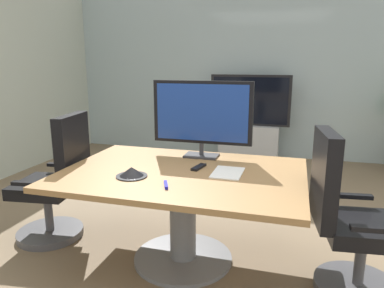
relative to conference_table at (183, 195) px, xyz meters
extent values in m
plane|color=#7A664C|center=(0.10, 0.06, -0.54)|extent=(7.69, 7.69, 0.00)
cube|color=#9EB2B7|center=(0.10, 3.40, 0.82)|extent=(6.04, 0.10, 2.72)
cube|color=olive|center=(0.00, 0.00, 0.17)|extent=(1.76, 1.23, 0.04)
cylinder|color=slate|center=(0.00, 0.00, -0.20)|extent=(0.20, 0.20, 0.68)
cylinder|color=slate|center=(0.00, 0.00, -0.52)|extent=(0.76, 0.76, 0.03)
cylinder|color=#4C4C51|center=(-1.24, 0.04, -0.51)|extent=(0.56, 0.56, 0.06)
cylinder|color=#4C4C51|center=(-1.24, 0.04, -0.30)|extent=(0.07, 0.07, 0.36)
cube|color=black|center=(-1.24, 0.04, -0.08)|extent=(0.54, 0.54, 0.10)
cube|color=black|center=(-0.98, 0.08, 0.25)|extent=(0.15, 0.46, 0.60)
cube|color=black|center=(-1.26, 0.30, 0.04)|extent=(0.28, 0.09, 0.03)
cube|color=black|center=(-1.19, -0.21, 0.04)|extent=(0.28, 0.09, 0.03)
cylinder|color=#4C4C51|center=(1.24, -0.05, -0.51)|extent=(0.56, 0.56, 0.06)
cylinder|color=#4C4C51|center=(1.24, -0.05, -0.30)|extent=(0.07, 0.07, 0.36)
cube|color=black|center=(1.24, -0.05, -0.08)|extent=(0.53, 0.53, 0.10)
cube|color=black|center=(0.98, -0.08, 0.25)|extent=(0.14, 0.46, 0.60)
cube|color=black|center=(1.26, -0.31, 0.04)|extent=(0.28, 0.08, 0.03)
cube|color=black|center=(1.19, 0.20, 0.04)|extent=(0.28, 0.08, 0.03)
cube|color=#333338|center=(0.03, 0.44, 0.19)|extent=(0.28, 0.18, 0.02)
cylinder|color=#333338|center=(0.03, 0.44, 0.25)|extent=(0.04, 0.04, 0.10)
cube|color=black|center=(0.03, 0.45, 0.56)|extent=(0.84, 0.04, 0.52)
cube|color=navy|center=(0.03, 0.43, 0.56)|extent=(0.77, 0.01, 0.47)
cube|color=#B7BABC|center=(0.11, 3.05, -0.26)|extent=(0.90, 0.36, 0.55)
cube|color=black|center=(0.11, 3.03, 0.39)|extent=(1.20, 0.06, 0.76)
cube|color=black|center=(0.11, 3.00, 0.39)|extent=(1.12, 0.01, 0.69)
cone|color=black|center=(-0.31, -0.22, 0.22)|extent=(0.19, 0.19, 0.07)
cylinder|color=black|center=(-0.31, -0.22, 0.19)|extent=(0.22, 0.22, 0.01)
cube|color=black|center=(0.09, 0.10, 0.19)|extent=(0.08, 0.18, 0.02)
cube|color=#1919A5|center=(-0.01, -0.34, 0.20)|extent=(0.07, 0.13, 0.02)
cube|color=white|center=(0.33, 0.04, 0.19)|extent=(0.21, 0.30, 0.01)
camera|label=1|loc=(0.77, -2.40, 0.98)|focal=33.51mm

